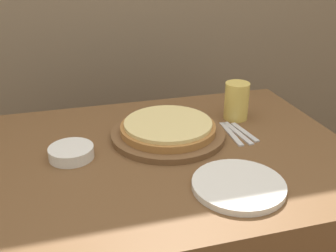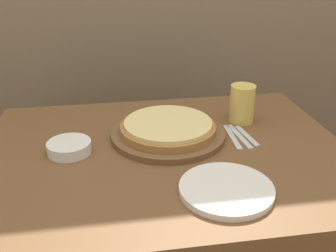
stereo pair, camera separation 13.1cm
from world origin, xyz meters
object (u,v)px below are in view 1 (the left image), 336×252
pizza_on_board (168,130)px  fork (231,134)px  beer_glass (237,99)px  dinner_plate (238,185)px  side_bowl (71,152)px  spoon (244,132)px  dinner_knife (238,133)px

pizza_on_board → fork: pizza_on_board is taller
fork → beer_glass: bearing=60.0°
dinner_plate → fork: dinner_plate is taller
beer_glass → fork: bearing=-120.0°
dinner_plate → side_bowl: size_ratio=1.83×
beer_glass → spoon: bearing=-99.7°
pizza_on_board → spoon: 0.27m
pizza_on_board → dinner_plate: bearing=-74.0°
dinner_plate → side_bowl: (-0.42, 0.29, 0.01)m
side_bowl → spoon: bearing=1.8°
spoon → dinner_plate: bearing=-118.2°
pizza_on_board → side_bowl: bearing=-169.6°
dinner_plate → fork: (0.11, 0.31, -0.01)m
dinner_plate → beer_glass: bearing=66.7°
spoon → beer_glass: bearing=80.3°
dinner_plate → dinner_knife: dinner_plate is taller
pizza_on_board → fork: (0.21, -0.04, -0.02)m
spoon → pizza_on_board: bearing=171.3°
pizza_on_board → dinner_plate: 0.36m
side_bowl → fork: side_bowl is taller
pizza_on_board → side_bowl: pizza_on_board is taller
dinner_plate → fork: bearing=69.6°
beer_glass → dinner_knife: (-0.05, -0.12, -0.07)m
pizza_on_board → beer_glass: size_ratio=2.78×
fork → dinner_knife: size_ratio=1.00×
dinner_plate → spoon: 0.35m
beer_glass → spoon: 0.14m
side_bowl → spoon: size_ratio=0.87×
spoon → fork: bearing=180.0°
pizza_on_board → dinner_knife: bearing=-9.7°
beer_glass → dinner_plate: size_ratio=0.55×
pizza_on_board → fork: bearing=-10.8°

